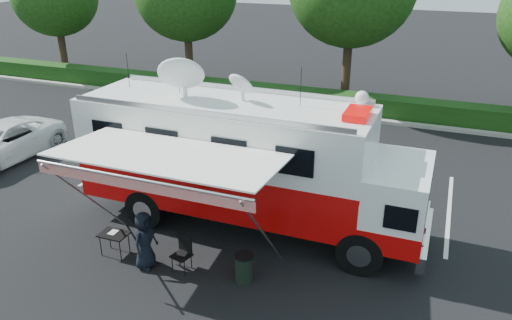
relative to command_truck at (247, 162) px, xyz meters
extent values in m
plane|color=black|center=(0.09, 0.00, -2.03)|extent=(120.00, 120.00, 0.00)
cube|color=#9E998E|center=(4.09, 11.00, -1.96)|extent=(60.00, 0.35, 0.15)
cube|color=black|center=(4.09, 11.90, -1.53)|extent=(60.00, 1.20, 1.00)
cylinder|color=black|center=(-17.91, 13.00, -0.03)|extent=(0.44, 0.44, 4.00)
cylinder|color=black|center=(-8.91, 13.00, 0.17)|extent=(0.44, 0.44, 4.40)
cylinder|color=black|center=(0.09, 13.00, 0.37)|extent=(0.44, 0.44, 4.80)
cube|color=silver|center=(-12.41, 3.00, -2.03)|extent=(0.12, 5.50, 0.01)
cube|color=silver|center=(-6.41, 3.00, -2.03)|extent=(0.12, 5.50, 0.01)
cube|color=silver|center=(-0.41, 3.00, -2.03)|extent=(0.12, 5.50, 0.01)
cube|color=silver|center=(5.59, 3.00, -2.03)|extent=(0.12, 5.50, 0.01)
cube|color=black|center=(0.09, 0.00, -1.44)|extent=(9.29, 1.51, 0.32)
cylinder|color=black|center=(3.54, -1.19, -1.44)|extent=(1.19, 0.35, 1.19)
cylinder|color=black|center=(3.54, 1.19, -1.44)|extent=(1.19, 0.35, 1.19)
cylinder|color=black|center=(-2.72, -1.19, -1.44)|extent=(1.19, 0.35, 1.19)
cylinder|color=black|center=(-2.72, 1.19, -1.44)|extent=(1.19, 0.35, 1.19)
cube|color=silver|center=(5.00, 0.00, -1.39)|extent=(0.22, 2.70, 0.43)
cube|color=white|center=(4.19, 0.00, -0.36)|extent=(1.51, 2.70, 1.84)
cube|color=red|center=(4.19, 0.00, -1.01)|extent=(1.53, 2.72, 0.59)
cube|color=black|center=(4.89, 0.00, -0.04)|extent=(0.13, 2.40, 0.76)
cube|color=red|center=(-0.67, 0.00, -0.63)|extent=(8.21, 2.70, 1.30)
cube|color=red|center=(-0.67, 0.00, 0.02)|extent=(8.23, 2.72, 0.11)
cube|color=white|center=(-0.67, 0.00, 0.83)|extent=(8.21, 2.70, 1.51)
cube|color=white|center=(-0.67, 0.00, 1.63)|extent=(8.21, 2.70, 0.09)
cube|color=#CC0505|center=(3.00, 0.00, 1.78)|extent=(0.59, 1.03, 0.17)
sphere|color=white|center=(2.89, 1.08, 1.89)|extent=(0.37, 0.37, 0.37)
ellipsoid|color=white|center=(-1.86, -0.16, 2.39)|extent=(1.30, 1.30, 0.39)
ellipsoid|color=white|center=(-0.24, 0.22, 2.18)|extent=(0.76, 0.76, 0.22)
cylinder|color=black|center=(-4.02, 0.43, 2.18)|extent=(0.02, 0.02, 1.08)
cylinder|color=black|center=(-2.29, 0.43, 2.18)|extent=(0.02, 0.02, 1.08)
cylinder|color=black|center=(1.38, 0.43, 2.18)|extent=(0.02, 0.02, 1.08)
cube|color=white|center=(-0.89, -2.65, 1.10)|extent=(5.40, 2.59, 0.22)
cube|color=red|center=(-0.89, -3.92, 0.90)|extent=(5.40, 0.04, 0.30)
cylinder|color=#B2B2B7|center=(-0.89, -3.94, 1.03)|extent=(5.40, 0.07, 0.07)
cylinder|color=#B2B2B7|center=(-3.34, -2.72, -0.49)|extent=(0.05, 2.78, 3.11)
cylinder|color=#B2B2B7|center=(1.56, -2.72, -0.49)|extent=(0.05, 2.78, 3.11)
imported|color=white|center=(-10.70, 1.05, -2.03)|extent=(2.50, 5.20, 1.43)
imported|color=black|center=(-1.60, -2.92, -2.03)|extent=(0.55, 0.80, 1.56)
cube|color=black|center=(-2.69, -2.75, -1.41)|extent=(0.76, 0.54, 0.04)
cylinder|color=black|center=(-3.00, -2.94, -1.72)|extent=(0.02, 0.02, 0.62)
cylinder|color=black|center=(-3.00, -2.55, -1.72)|extent=(0.02, 0.02, 0.62)
cylinder|color=black|center=(-2.38, -2.94, -1.72)|extent=(0.02, 0.02, 0.62)
cylinder|color=black|center=(-2.38, -2.55, -1.72)|extent=(0.02, 0.02, 0.62)
cube|color=silver|center=(-2.74, -2.70, -1.39)|extent=(0.20, 0.27, 0.01)
cube|color=black|center=(-0.66, -2.74, -1.59)|extent=(0.53, 0.53, 0.04)
cube|color=black|center=(-0.66, -2.52, -1.35)|extent=(0.44, 0.14, 0.49)
cylinder|color=black|center=(-0.84, -2.92, -1.81)|extent=(0.02, 0.02, 0.44)
cylinder|color=black|center=(-0.84, -2.57, -1.81)|extent=(0.02, 0.02, 0.44)
cylinder|color=black|center=(-0.49, -2.92, -1.81)|extent=(0.02, 0.02, 0.44)
cylinder|color=black|center=(-0.49, -2.57, -1.81)|extent=(0.02, 0.02, 0.44)
cylinder|color=black|center=(0.97, -2.54, -1.69)|extent=(0.45, 0.45, 0.69)
cylinder|color=black|center=(0.97, -2.54, -1.32)|extent=(0.49, 0.49, 0.04)
camera|label=1|loc=(4.98, -11.94, 5.56)|focal=35.00mm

